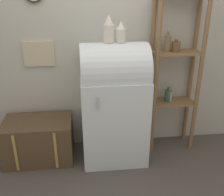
{
  "coord_description": "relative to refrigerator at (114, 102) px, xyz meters",
  "views": [
    {
      "loc": [
        -0.32,
        -2.51,
        1.99
      ],
      "look_at": [
        -0.02,
        0.23,
        0.78
      ],
      "focal_mm": 42.0,
      "sensor_mm": 36.0,
      "label": 1
    }
  ],
  "objects": [
    {
      "name": "wall_back",
      "position": [
        -0.0,
        0.34,
        0.62
      ],
      "size": [
        7.0,
        0.09,
        2.7
      ],
      "color": "#B7B7AD",
      "rests_on": "ground_plane"
    },
    {
      "name": "vase_left",
      "position": [
        -0.06,
        0.01,
        0.82
      ],
      "size": [
        0.11,
        0.11,
        0.29
      ],
      "color": "silver",
      "rests_on": "refrigerator"
    },
    {
      "name": "vase_center",
      "position": [
        0.07,
        0.01,
        0.79
      ],
      "size": [
        0.1,
        0.1,
        0.22
      ],
      "color": "silver",
      "rests_on": "refrigerator"
    },
    {
      "name": "shelf_unit",
      "position": [
        0.74,
        0.15,
        0.32
      ],
      "size": [
        0.58,
        0.29,
        1.89
      ],
      "color": "olive",
      "rests_on": "ground_plane"
    },
    {
      "name": "refrigerator",
      "position": [
        0.0,
        0.0,
        0.0
      ],
      "size": [
        0.74,
        0.67,
        1.41
      ],
      "color": "silver",
      "rests_on": "ground_plane"
    },
    {
      "name": "suitcase_trunk",
      "position": [
        -0.91,
        0.03,
        -0.47
      ],
      "size": [
        0.8,
        0.51,
        0.51
      ],
      "color": "brown",
      "rests_on": "ground_plane"
    },
    {
      "name": "ground_plane",
      "position": [
        0.0,
        -0.23,
        -0.73
      ],
      "size": [
        12.0,
        12.0,
        0.0
      ],
      "primitive_type": "plane",
      "color": "#4C4742"
    }
  ]
}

